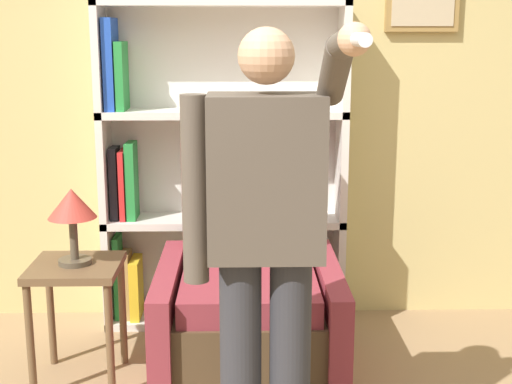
{
  "coord_description": "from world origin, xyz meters",
  "views": [
    {
      "loc": [
        0.12,
        -2.04,
        1.65
      ],
      "look_at": [
        0.18,
        0.74,
        1.02
      ],
      "focal_mm": 50.0,
      "sensor_mm": 36.0,
      "label": 1
    }
  ],
  "objects": [
    {
      "name": "table_lamp",
      "position": [
        -0.66,
        1.15,
        0.85
      ],
      "size": [
        0.22,
        0.22,
        0.36
      ],
      "color": "#4C4233",
      "rests_on": "side_table"
    },
    {
      "name": "bookcase",
      "position": [
        -0.08,
        1.87,
        0.9
      ],
      "size": [
        1.35,
        0.28,
        1.82
      ],
      "color": "silver",
      "rests_on": "ground_plane"
    },
    {
      "name": "side_table",
      "position": [
        -0.66,
        1.15,
        0.48
      ],
      "size": [
        0.41,
        0.41,
        0.59
      ],
      "color": "brown",
      "rests_on": "ground_plane"
    },
    {
      "name": "armchair",
      "position": [
        0.15,
        1.2,
        0.35
      ],
      "size": [
        0.86,
        0.9,
        1.13
      ],
      "color": "#4C3823",
      "rests_on": "ground_plane"
    },
    {
      "name": "wall_back",
      "position": [
        0.01,
        2.03,
        1.4
      ],
      "size": [
        8.0,
        0.11,
        2.8
      ],
      "color": "tan",
      "rests_on": "ground_plane"
    },
    {
      "name": "person_standing",
      "position": [
        0.2,
        0.33,
        0.95
      ],
      "size": [
        0.55,
        0.78,
        1.68
      ],
      "color": "#2D2D33",
      "rests_on": "ground_plane"
    }
  ]
}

